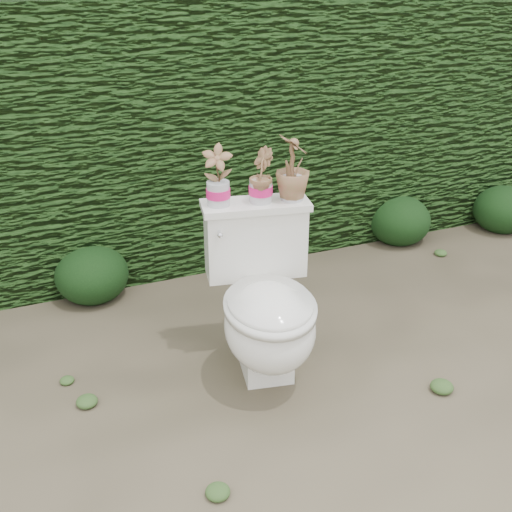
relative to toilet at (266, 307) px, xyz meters
name	(u,v)px	position (x,y,z in m)	size (l,w,h in m)	color
ground	(252,379)	(-0.08, -0.04, -0.36)	(60.00, 60.00, 0.00)	#6B614A
hedge	(157,129)	(-0.08, 1.56, 0.44)	(8.00, 1.00, 1.60)	#294F1A
toilet	(266,307)	(0.00, 0.00, 0.00)	(0.57, 0.75, 0.78)	white
potted_plant_left	(218,177)	(-0.13, 0.27, 0.55)	(0.14, 0.09, 0.26)	#307A25
potted_plant_center	(261,177)	(0.07, 0.23, 0.54)	(0.13, 0.11, 0.24)	#307A25
potted_plant_right	(293,169)	(0.21, 0.20, 0.57)	(0.16, 0.16, 0.29)	#307A25
liriope_clump_2	(91,270)	(-0.64, 1.04, -0.19)	(0.42, 0.42, 0.33)	#173412
liriope_clump_3	(253,240)	(0.36, 1.06, -0.18)	(0.43, 0.43, 0.35)	#173412
liriope_clump_4	(400,216)	(1.43, 1.05, -0.19)	(0.42, 0.42, 0.34)	#173412
liriope_clump_5	(504,206)	(2.22, 0.94, -0.19)	(0.42, 0.42, 0.33)	#173412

